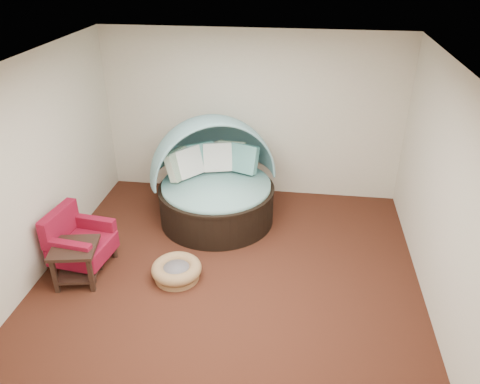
# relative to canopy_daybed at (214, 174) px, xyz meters

# --- Properties ---
(floor) EXTENTS (5.00, 5.00, 0.00)m
(floor) POSITION_rel_canopy_daybed_xyz_m (0.46, -1.50, -0.77)
(floor) COLOR #492115
(floor) RESTS_ON ground
(wall_back) EXTENTS (5.00, 0.00, 5.00)m
(wall_back) POSITION_rel_canopy_daybed_xyz_m (0.46, 1.00, 0.63)
(wall_back) COLOR beige
(wall_back) RESTS_ON floor
(wall_front) EXTENTS (5.00, 0.00, 5.00)m
(wall_front) POSITION_rel_canopy_daybed_xyz_m (0.46, -4.00, 0.63)
(wall_front) COLOR beige
(wall_front) RESTS_ON floor
(wall_left) EXTENTS (0.00, 5.00, 5.00)m
(wall_left) POSITION_rel_canopy_daybed_xyz_m (-2.04, -1.50, 0.63)
(wall_left) COLOR beige
(wall_left) RESTS_ON floor
(wall_right) EXTENTS (0.00, 5.00, 5.00)m
(wall_right) POSITION_rel_canopy_daybed_xyz_m (2.96, -1.50, 0.63)
(wall_right) COLOR beige
(wall_right) RESTS_ON floor
(ceiling) EXTENTS (5.00, 5.00, 0.00)m
(ceiling) POSITION_rel_canopy_daybed_xyz_m (0.46, -1.50, 2.03)
(ceiling) COLOR white
(ceiling) RESTS_ON wall_back
(canopy_daybed) EXTENTS (2.41, 2.39, 1.66)m
(canopy_daybed) POSITION_rel_canopy_daybed_xyz_m (0.00, 0.00, 0.00)
(canopy_daybed) COLOR black
(canopy_daybed) RESTS_ON floor
(pet_basket) EXTENTS (0.85, 0.85, 0.23)m
(pet_basket) POSITION_rel_canopy_daybed_xyz_m (-0.22, -1.63, -0.65)
(pet_basket) COLOR brown
(pet_basket) RESTS_ON floor
(red_armchair) EXTENTS (0.81, 0.81, 0.85)m
(red_armchair) POSITION_rel_canopy_daybed_xyz_m (-1.59, -1.54, -0.38)
(red_armchair) COLOR black
(red_armchair) RESTS_ON floor
(side_table) EXTENTS (0.66, 0.66, 0.54)m
(side_table) POSITION_rel_canopy_daybed_xyz_m (-1.48, -1.85, -0.42)
(side_table) COLOR black
(side_table) RESTS_ON floor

